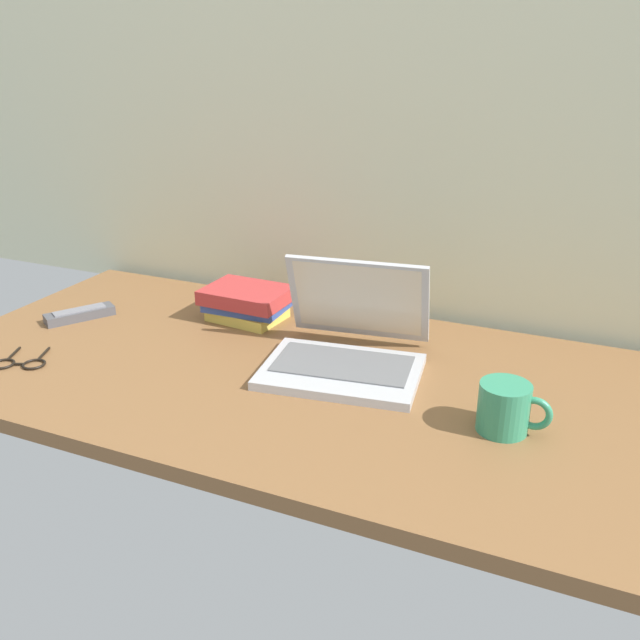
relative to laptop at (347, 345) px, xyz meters
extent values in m
cube|color=brown|center=(-0.07, -0.07, -0.06)|extent=(1.60, 0.76, 0.03)
cube|color=#B2B5BA|center=(0.01, -0.05, -0.04)|extent=(0.34, 0.26, 0.02)
cube|color=slate|center=(0.00, -0.03, -0.03)|extent=(0.29, 0.17, 0.00)
cube|color=#B2B5BA|center=(-0.01, 0.09, 0.07)|extent=(0.31, 0.12, 0.19)
cube|color=beige|center=(-0.01, 0.09, 0.07)|extent=(0.28, 0.10, 0.17)
cylinder|color=#338C66|center=(0.34, -0.13, 0.00)|extent=(0.09, 0.09, 0.09)
torus|color=#338C66|center=(0.38, -0.13, 0.00)|extent=(0.06, 0.01, 0.06)
cylinder|color=brown|center=(0.34, -0.13, 0.04)|extent=(0.08, 0.08, 0.00)
cube|color=#4C4C51|center=(-0.68, -0.02, -0.03)|extent=(0.12, 0.16, 0.02)
cube|color=slate|center=(-0.68, -0.02, -0.02)|extent=(0.09, 0.12, 0.00)
torus|color=black|center=(-0.65, -0.28, -0.04)|extent=(0.06, 0.06, 0.01)
torus|color=black|center=(-0.59, -0.26, -0.04)|extent=(0.06, 0.06, 0.01)
cube|color=black|center=(-0.62, -0.27, -0.04)|extent=(0.02, 0.01, 0.00)
cube|color=black|center=(-0.67, -0.24, -0.04)|extent=(0.03, 0.06, 0.00)
cube|color=black|center=(-0.61, -0.21, -0.04)|extent=(0.03, 0.06, 0.00)
cube|color=#D8BF4C|center=(-0.31, 0.14, -0.03)|extent=(0.18, 0.14, 0.03)
cube|color=#334C99|center=(-0.31, 0.14, -0.01)|extent=(0.19, 0.13, 0.02)
cube|color=#B23333|center=(-0.31, 0.14, 0.02)|extent=(0.20, 0.15, 0.03)
camera|label=1|loc=(0.45, -1.17, 0.57)|focal=38.01mm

